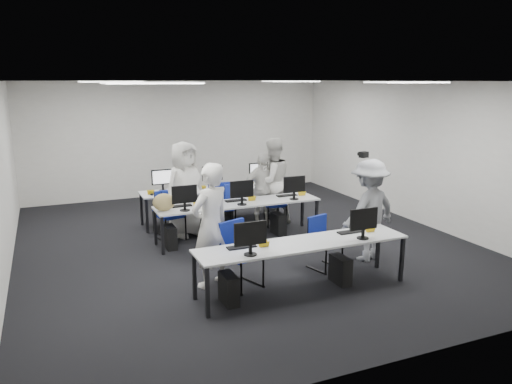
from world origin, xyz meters
name	(u,v)px	position (x,y,z in m)	size (l,w,h in m)	color
room	(242,164)	(0.00, 0.00, 1.50)	(9.00, 9.02, 3.00)	black
ceiling_panels	(242,82)	(0.00, 0.00, 2.98)	(5.20, 4.60, 0.02)	white
desk_front	(303,246)	(0.00, -2.40, 0.68)	(3.20, 0.70, 0.73)	#B1B3B6
desk_mid	(239,205)	(0.00, 0.20, 0.68)	(3.20, 0.70, 0.73)	#B1B3B6
desk_back	(215,190)	(0.00, 1.60, 0.68)	(3.20, 0.70, 0.73)	#B1B3B6
equipment_front	(292,269)	(-0.19, -2.42, 0.36)	(2.51, 0.41, 1.19)	#0C20A0
equipment_mid	(230,223)	(-0.19, 0.18, 0.36)	(2.91, 0.41, 1.19)	white
equipment_back	(224,204)	(0.19, 1.62, 0.36)	(2.91, 0.41, 1.19)	white
chair_0	(241,267)	(-0.79, -1.94, 0.31)	(0.63, 0.66, 0.98)	navy
chair_1	(324,253)	(0.73, -1.78, 0.27)	(0.53, 0.55, 0.86)	navy
chair_2	(170,224)	(-1.21, 0.74, 0.29)	(0.55, 0.58, 0.93)	navy
chair_3	(222,216)	(-0.12, 0.84, 0.31)	(0.51, 0.55, 0.97)	navy
chair_4	(274,212)	(1.06, 0.83, 0.28)	(0.50, 0.54, 0.88)	navy
chair_5	(168,219)	(-1.17, 1.12, 0.29)	(0.55, 0.59, 0.93)	navy
chair_6	(229,213)	(0.08, 0.99, 0.31)	(0.59, 0.62, 0.98)	navy
chair_7	(277,209)	(1.24, 1.09, 0.26)	(0.46, 0.50, 0.84)	navy
handbag	(164,202)	(-1.45, 0.14, 0.89)	(0.39, 0.25, 0.32)	olive
student_0	(211,225)	(-1.17, -1.71, 0.93)	(0.68, 0.45, 1.87)	#BAB7AF
student_1	(272,181)	(1.05, 0.93, 0.92)	(0.90, 0.70, 1.84)	#BAB7AF
student_2	(185,189)	(-0.87, 0.86, 0.93)	(0.91, 0.59, 1.87)	#BAB7AF
student_3	(262,190)	(0.78, 0.86, 0.78)	(0.92, 0.38, 1.57)	#BAB7AF
photographer	(369,210)	(1.63, -1.70, 0.87)	(1.12, 0.65, 1.74)	slate
dslr_camera	(364,155)	(1.60, -1.52, 1.80)	(0.14, 0.18, 0.10)	black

